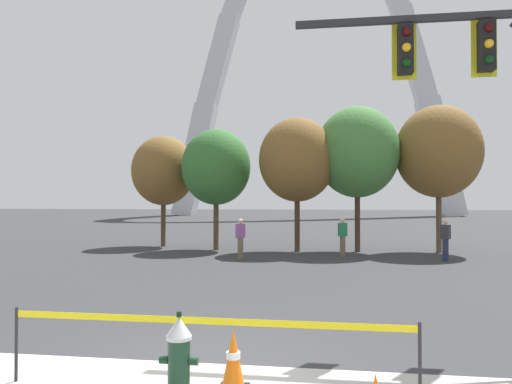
% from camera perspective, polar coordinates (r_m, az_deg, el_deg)
% --- Properties ---
extents(ground_plane, '(240.00, 240.00, 0.00)m').
position_cam_1_polar(ground_plane, '(6.90, -6.13, -20.40)').
color(ground_plane, '#333335').
extents(fire_hydrant, '(0.46, 0.48, 0.99)m').
position_cam_1_polar(fire_hydrant, '(5.88, -9.28, -19.05)').
color(fire_hydrant, black).
rests_on(fire_hydrant, ground).
extents(caution_tape_barrier, '(4.93, 0.07, 0.94)m').
position_cam_1_polar(caution_tape_barrier, '(5.88, -6.19, -17.31)').
color(caution_tape_barrier, '#232326').
rests_on(caution_tape_barrier, ground).
extents(traffic_cone_by_hydrant, '(0.36, 0.36, 0.73)m').
position_cam_1_polar(traffic_cone_by_hydrant, '(6.05, -2.76, -19.63)').
color(traffic_cone_by_hydrant, black).
rests_on(traffic_cone_by_hydrant, ground).
extents(monument_arch, '(45.16, 3.27, 54.06)m').
position_cam_1_polar(monument_arch, '(77.07, 6.90, 14.71)').
color(monument_arch, silver).
rests_on(monument_arch, ground).
extents(tree_far_left, '(3.18, 3.18, 5.57)m').
position_cam_1_polar(tree_far_left, '(24.26, -11.13, 2.53)').
color(tree_far_left, brown).
rests_on(tree_far_left, ground).
extents(tree_left_mid, '(3.23, 3.23, 5.66)m').
position_cam_1_polar(tree_left_mid, '(22.22, -4.84, 3.00)').
color(tree_left_mid, brown).
rests_on(tree_left_mid, ground).
extents(tree_center_left, '(3.46, 3.46, 6.06)m').
position_cam_1_polar(tree_center_left, '(21.42, 4.99, 3.90)').
color(tree_center_left, '#473323').
rests_on(tree_center_left, ground).
extents(tree_center_right, '(3.75, 3.75, 6.56)m').
position_cam_1_polar(tree_center_right, '(21.83, 12.14, 4.73)').
color(tree_center_right, '#473323').
rests_on(tree_center_right, ground).
extents(tree_right_mid, '(3.74, 3.74, 6.55)m').
position_cam_1_polar(tree_right_mid, '(22.57, 21.19, 4.58)').
color(tree_right_mid, brown).
rests_on(tree_right_mid, ground).
extents(pedestrian_walking_left, '(0.39, 0.37, 1.59)m').
position_cam_1_polar(pedestrian_walking_left, '(18.58, -1.90, -5.62)').
color(pedestrian_walking_left, brown).
rests_on(pedestrian_walking_left, ground).
extents(pedestrian_standing_center, '(0.38, 0.39, 1.59)m').
position_cam_1_polar(pedestrian_standing_center, '(19.38, 21.94, -5.35)').
color(pedestrian_standing_center, '#232847').
rests_on(pedestrian_standing_center, ground).
extents(pedestrian_walking_right, '(0.39, 0.30, 1.59)m').
position_cam_1_polar(pedestrian_walking_right, '(19.68, 10.44, -5.35)').
color(pedestrian_walking_right, brown).
rests_on(pedestrian_walking_right, ground).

